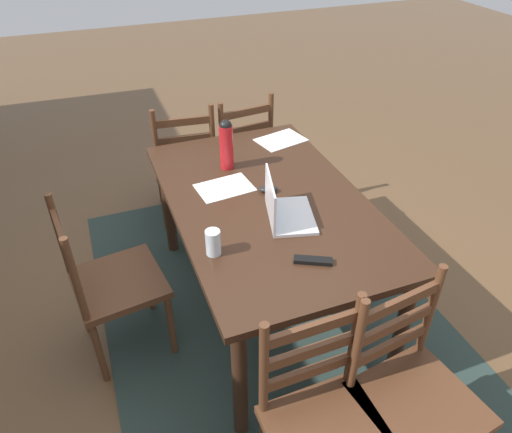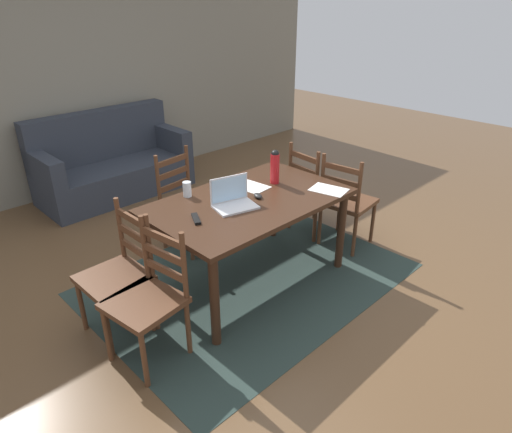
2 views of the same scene
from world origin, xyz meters
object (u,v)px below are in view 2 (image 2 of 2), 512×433
Objects in this scene: chair_left_near at (149,299)px; water_bottle at (275,166)px; chair_left_far at (119,275)px; tv_remote at (196,219)px; drinking_glass at (187,189)px; laptop at (233,199)px; chair_far_head at (187,202)px; chair_right_near at (347,202)px; couch at (112,166)px; computer_mouse at (258,196)px; dining_table at (249,209)px; chair_right_far at (313,190)px.

chair_left_near is 1.59m from water_bottle.
tv_remote is at bearing -19.96° from chair_left_far.
tv_remote is (-0.22, -0.40, -0.05)m from drinking_glass.
water_bottle is 1.75× the size of tv_remote.
water_bottle is (0.58, 0.10, 0.10)m from laptop.
tv_remote is (-0.36, -0.00, -0.05)m from laptop.
chair_left_far is 7.62× the size of drinking_glass.
water_bottle reaches higher than chair_left_far.
chair_far_head is 1.54m from chair_right_near.
couch is (0.13, 1.73, -0.11)m from chair_far_head.
couch is 2.66m from laptop.
drinking_glass is at bearing 13.96° from chair_left_far.
computer_mouse is at bearing -155.32° from tv_remote.
chair_far_head is 3.19× the size of water_bottle.
tv_remote is at bearing -160.09° from computer_mouse.
chair_right_near reaches higher than dining_table.
water_bottle is 2.39× the size of drinking_glass.
chair_right_far is (1.10, -0.66, 0.00)m from chair_far_head.
couch is (0.12, 2.60, -0.33)m from dining_table.
laptop reaches higher than chair_right_far.
chair_left_far is 0.39m from chair_left_near.
chair_far_head is 2.60× the size of laptop.
tv_remote is (-1.63, -0.21, 0.32)m from chair_right_far.
chair_right_near is at bearing -10.49° from dining_table.
chair_left_near is at bearing -90.06° from chair_left_far.
computer_mouse is (0.07, -0.90, 0.33)m from chair_far_head.
computer_mouse is at bearing 7.93° from chair_left_near.
laptop reaches higher than dining_table.
laptop is 2.15× the size of tv_remote.
chair_right_near and chair_left_near have the same top height.
chair_far_head reaches higher than dining_table.
couch reaches higher than chair_right_near.
water_bottle reaches higher than chair_far_head.
couch is at bearing 62.99° from chair_left_far.
computer_mouse is at bearing -6.12° from laptop.
chair_far_head is at bearing -94.21° from tv_remote.
water_bottle is at bearing 9.70° from laptop.
dining_table is at bearing -10.30° from chair_left_far.
computer_mouse is at bearing -167.21° from chair_right_far.
chair_far_head and chair_right_far have the same top height.
chair_left_far is at bearing 169.60° from chair_right_near.
dining_table is 0.55m from tv_remote.
chair_right_near is 1.34m from laptop.
chair_right_near is at bearing -23.08° from water_bottle.
water_bottle reaches higher than laptop.
chair_right_far is 9.50× the size of computer_mouse.
couch is at bearing 83.32° from laptop.
couch is 4.93× the size of laptop.
chair_right_near reaches higher than tv_remote.
chair_left_near is 5.59× the size of tv_remote.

